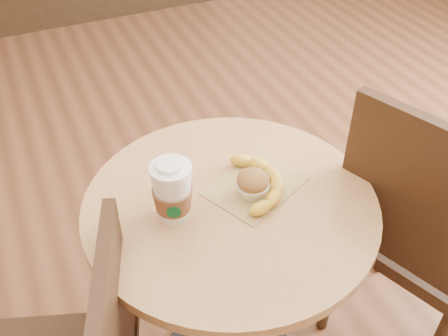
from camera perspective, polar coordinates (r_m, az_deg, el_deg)
name	(u,v)px	position (r m, az deg, el deg)	size (l,w,h in m)	color
cafe_table	(230,254)	(1.47, 0.65, -9.36)	(0.75, 0.75, 0.75)	black
chair_right	(420,232)	(1.63, 20.57, -6.54)	(0.56, 0.56, 0.99)	#331F11
kraft_bag	(256,186)	(1.36, 3.46, -1.94)	(0.24, 0.18, 0.00)	#9E824C
coffee_cup	(172,193)	(1.24, -5.64, -2.75)	(0.10, 0.10, 0.17)	silver
muffin	(253,184)	(1.31, 3.16, -1.75)	(0.08, 0.08, 0.08)	white
banana	(259,180)	(1.35, 3.84, -1.36)	(0.15, 0.25, 0.03)	gold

